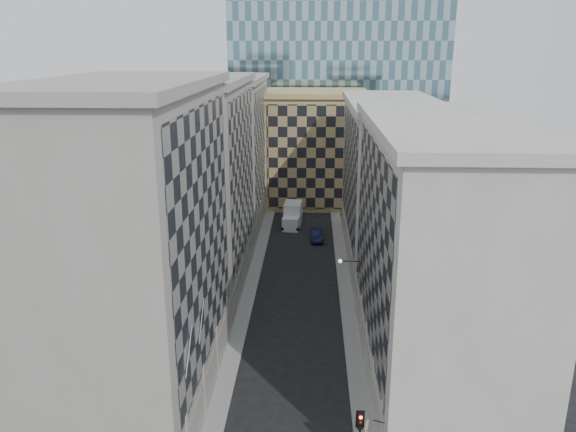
# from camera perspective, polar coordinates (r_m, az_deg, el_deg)

# --- Properties ---
(sidewalk_west) EXTENTS (1.50, 100.00, 0.15)m
(sidewalk_west) POSITION_cam_1_polar(r_m,az_deg,el_deg) (61.73, -3.96, -7.71)
(sidewalk_west) COLOR gray
(sidewalk_west) RESTS_ON ground
(sidewalk_east) EXTENTS (1.50, 100.00, 0.15)m
(sidewalk_east) POSITION_cam_1_polar(r_m,az_deg,el_deg) (61.49, 5.90, -7.86)
(sidewalk_east) COLOR gray
(sidewalk_east) RESTS_ON ground
(bldg_left_a) EXTENTS (10.80, 22.80, 23.70)m
(bldg_left_a) POSITION_cam_1_polar(r_m,az_deg,el_deg) (41.18, -15.06, -3.42)
(bldg_left_a) COLOR gray
(bldg_left_a) RESTS_ON ground
(bldg_left_b) EXTENTS (10.80, 22.80, 22.70)m
(bldg_left_b) POSITION_cam_1_polar(r_m,az_deg,el_deg) (61.74, -9.07, 3.18)
(bldg_left_b) COLOR #99968E
(bldg_left_b) RESTS_ON ground
(bldg_left_c) EXTENTS (10.80, 22.80, 21.70)m
(bldg_left_c) POSITION_cam_1_polar(r_m,az_deg,el_deg) (83.05, -6.10, 6.44)
(bldg_left_c) COLOR gray
(bldg_left_c) RESTS_ON ground
(bldg_right_a) EXTENTS (10.80, 26.80, 20.70)m
(bldg_right_a) POSITION_cam_1_polar(r_m,az_deg,el_deg) (44.59, 14.63, -3.87)
(bldg_right_a) COLOR #B1ACA2
(bldg_right_a) RESTS_ON ground
(bldg_right_b) EXTENTS (10.80, 28.80, 19.70)m
(bldg_right_b) POSITION_cam_1_polar(r_m,az_deg,el_deg) (70.25, 10.21, 3.54)
(bldg_right_b) COLOR #B1ACA2
(bldg_right_b) RESTS_ON ground
(tan_block) EXTENTS (16.80, 14.80, 18.80)m
(tan_block) POSITION_cam_1_polar(r_m,az_deg,el_deg) (95.08, 2.83, 6.98)
(tan_block) COLOR tan
(tan_block) RESTS_ON ground
(church_tower) EXTENTS (7.20, 7.20, 51.50)m
(church_tower) POSITION_cam_1_polar(r_m,az_deg,el_deg) (107.80, 1.83, 17.50)
(church_tower) COLOR #2C2822
(church_tower) RESTS_ON ground
(flagpoles_left) EXTENTS (0.10, 6.33, 2.33)m
(flagpoles_left) POSITION_cam_1_polar(r_m,az_deg,el_deg) (37.09, -9.38, -11.87)
(flagpoles_left) COLOR gray
(flagpoles_left) RESTS_ON ground
(bracket_lamp) EXTENTS (1.98, 0.36, 0.36)m
(bracket_lamp) POSITION_cam_1_polar(r_m,az_deg,el_deg) (53.54, 5.52, -4.58)
(bracket_lamp) COLOR black
(bracket_lamp) RESTS_ON ground
(traffic_light) EXTENTS (0.54, 0.45, 4.28)m
(traffic_light) POSITION_cam_1_polar(r_m,az_deg,el_deg) (36.99, 7.32, -20.70)
(traffic_light) COLOR black
(traffic_light) RESTS_ON sidewalk_east
(box_truck) EXTENTS (2.93, 6.29, 3.36)m
(box_truck) POSITION_cam_1_polar(r_m,az_deg,el_deg) (83.55, 0.46, -0.01)
(box_truck) COLOR silver
(box_truck) RESTS_ON ground
(dark_car) EXTENTS (1.82, 4.75, 1.54)m
(dark_car) POSITION_cam_1_polar(r_m,az_deg,el_deg) (77.51, 2.92, -1.93)
(dark_car) COLOR #0E1334
(dark_car) RESTS_ON ground
(shop_sign) EXTENTS (1.17, 0.60, 0.69)m
(shop_sign) POSITION_cam_1_polar(r_m,az_deg,el_deg) (36.30, 8.14, -20.34)
(shop_sign) COLOR black
(shop_sign) RESTS_ON ground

